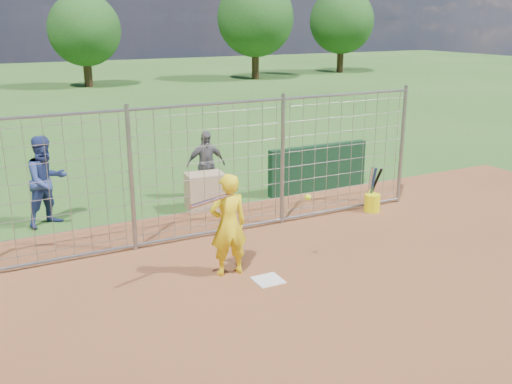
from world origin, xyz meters
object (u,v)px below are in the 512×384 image
bucket_with_bats (372,200)px  equipment_bin (205,191)px  bystander_a (47,181)px  bystander_b (206,165)px  batter (228,225)px

bucket_with_bats → equipment_bin: bearing=150.5°
bystander_a → bucket_with_bats: size_ratio=1.85×
bystander_b → bucket_with_bats: (2.76, -2.52, -0.53)m
bystander_a → bucket_with_bats: (6.22, -2.29, -0.66)m
bucket_with_bats → bystander_a: bearing=159.8°
batter → bystander_a: bearing=-54.9°
equipment_bin → bucket_with_bats: 3.57m
batter → bucket_with_bats: 4.30m
batter → bystander_b: 4.15m
batter → bystander_a: 4.33m
batter → bucket_with_bats: (4.01, 1.43, -0.59)m
batter → bucket_with_bats: size_ratio=1.72×
equipment_bin → bucket_with_bats: size_ratio=0.82×
bucket_with_bats → bystander_b: bearing=137.6°
bystander_a → batter: bearing=-83.9°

